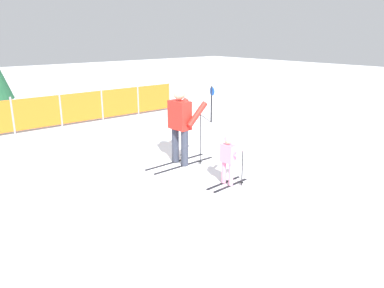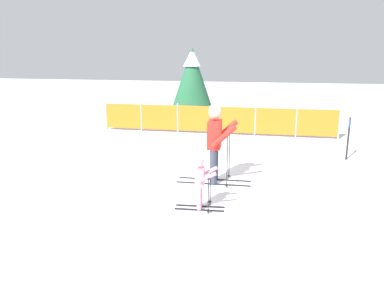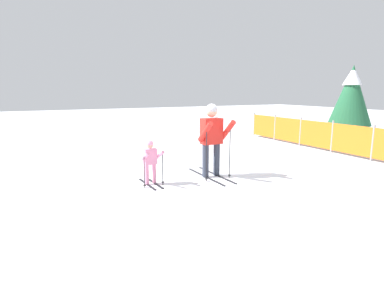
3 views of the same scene
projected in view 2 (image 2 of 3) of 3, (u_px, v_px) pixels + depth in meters
The scene contains 6 objects.
ground_plane at pixel (210, 178), 9.03m from camera, with size 60.00×60.00×0.00m, color white.
skier_adult at pixel (216, 137), 8.51m from camera, with size 1.72×0.77×1.81m.
skier_child at pixel (201, 180), 7.14m from camera, with size 0.97×0.51×1.03m.
safety_fence at pixel (216, 119), 13.75m from camera, with size 8.68×0.09×1.12m.
conifer_far at pixel (192, 75), 16.39m from camera, with size 1.72×1.72×3.19m.
trail_marker at pixel (349, 133), 10.42m from camera, with size 0.08×0.28×1.21m.
Camera 2 is at (1.24, -8.49, 2.97)m, focal length 35.00 mm.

